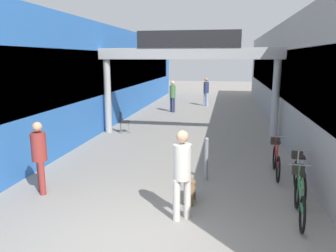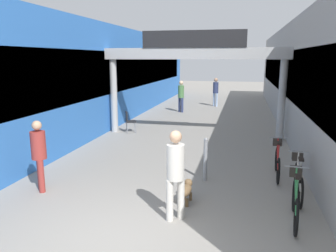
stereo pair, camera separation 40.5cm
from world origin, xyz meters
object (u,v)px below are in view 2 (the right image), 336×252
Objects in this scene: pedestrian_carrying_crate at (181,94)px; bicycle_red_third at (277,160)px; pedestrian_with_dog at (176,169)px; cafe_chair_black_nearer at (129,120)px; pedestrian_elderly_walking at (216,90)px; bicycle_green_nearest at (295,198)px; bicycle_silver_second at (298,178)px; pedestrian_companion at (39,151)px; dog_on_leash at (186,190)px; bollard_post_metal at (205,159)px.

bicycle_red_third is (4.44, -9.72, -0.61)m from pedestrian_carrying_crate.
pedestrian_with_dog is 7.82m from cafe_chair_black_nearer.
bicycle_green_nearest is at bearing -79.44° from pedestrian_elderly_walking.
bicycle_silver_second reaches higher than cafe_chair_black_nearer.
cafe_chair_black_nearer is (-5.91, 5.35, 0.10)m from bicycle_silver_second.
dog_on_leash is at bearing 2.12° from pedestrian_companion.
pedestrian_elderly_walking is 1.08× the size of bicycle_red_third.
cafe_chair_black_nearer reaches higher than dog_on_leash.
pedestrian_carrying_crate is at bearing 114.55° from bicycle_red_third.
bicycle_silver_second and bicycle_red_third have the same top height.
cafe_chair_black_nearer is at bearing -108.78° from pedestrian_elderly_walking.
pedestrian_elderly_walking is at bearing 92.00° from pedestrian_with_dog.
bicycle_silver_second is (2.41, 0.85, 0.15)m from dog_on_leash.
dog_on_leash is 0.37× the size of bicycle_red_third.
bicycle_green_nearest is (4.55, -12.19, -0.61)m from pedestrian_carrying_crate.
pedestrian_carrying_crate is 0.99× the size of pedestrian_elderly_walking.
pedestrian_with_dog is at bearing -94.96° from dog_on_leash.
bicycle_silver_second is at bearing 79.00° from bicycle_green_nearest.
pedestrian_elderly_walking is at bearing 71.22° from cafe_chair_black_nearer.
pedestrian_elderly_walking is 14.74m from dog_on_leash.
pedestrian_companion is 1.00× the size of bicycle_silver_second.
bicycle_red_third is at bearing 46.18° from dog_on_leash.
pedestrian_elderly_walking is 12.83m from bicycle_red_third.
bicycle_red_third is at bearing 22.56° from pedestrian_companion.
pedestrian_companion reaches higher than bicycle_green_nearest.
bicycle_red_third is at bearing -65.45° from pedestrian_carrying_crate.
bollard_post_metal is at bearing -86.27° from pedestrian_elderly_walking.
cafe_chair_black_nearer is at bearing 127.92° from bollard_post_metal.
pedestrian_with_dog reaches higher than bicycle_silver_second.
pedestrian_companion is at bearing 178.30° from bicycle_green_nearest.
bicycle_green_nearest is at bearing -40.95° from bollard_post_metal.
pedestrian_with_dog is 1.99× the size of cafe_chair_black_nearer.
pedestrian_companion is 3.52m from dog_on_leash.
pedestrian_elderly_walking reaches higher than pedestrian_with_dog.
dog_on_leash is 0.71× the size of cafe_chair_black_nearer.
bollard_post_metal is 6.12m from cafe_chair_black_nearer.
bicycle_silver_second is at bearing -76.08° from bicycle_red_third.
bicycle_red_third is (2.69, -12.53, -0.62)m from pedestrian_elderly_walking.
pedestrian_with_dog is 2.26m from bollard_post_metal.
pedestrian_companion is 1.89× the size of cafe_chair_black_nearer.
bicycle_green_nearest is at bearing -7.69° from dog_on_leash.
bicycle_green_nearest is (2.80, -15.00, -0.62)m from pedestrian_elderly_walking.
pedestrian_elderly_walking reaches higher than pedestrian_carrying_crate.
cafe_chair_black_nearer is (-0.05, 6.33, -0.42)m from pedestrian_companion.
pedestrian_carrying_crate reaches higher than bicycle_red_third.
bollard_post_metal reaches higher than bicycle_silver_second.
pedestrian_elderly_walking is 8.99m from cafe_chair_black_nearer.
bollard_post_metal is (2.62, -10.52, -0.48)m from pedestrian_carrying_crate.
bollard_post_metal is at bearing -156.57° from bicycle_red_third.
bicycle_red_third is at bearing -35.83° from cafe_chair_black_nearer.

